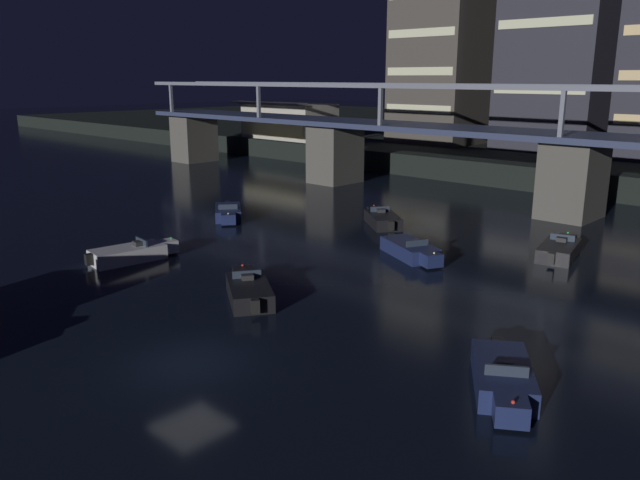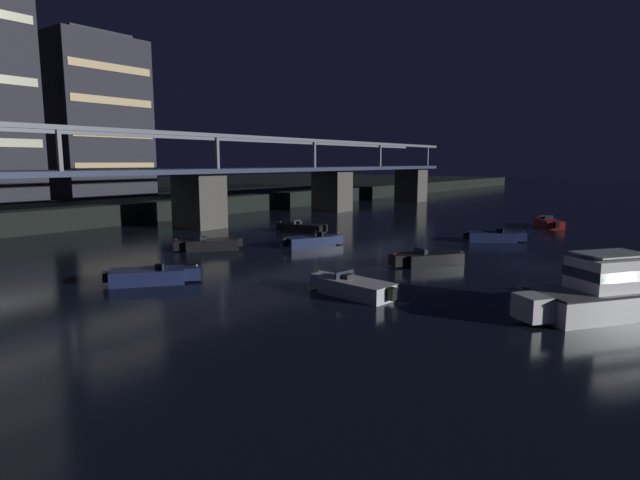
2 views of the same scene
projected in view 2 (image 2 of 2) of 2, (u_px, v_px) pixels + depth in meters
The scene contains 13 objects.
ground_plane at pixel (537, 267), 33.46m from camera, with size 400.00×400.00×0.00m, color black.
far_riverbank at pixel (0, 198), 81.88m from camera, with size 240.00×80.00×2.20m, color black.
river_bridge at pixel (199, 187), 52.64m from camera, with size 97.82×6.40×9.38m.
tower_central at pixel (94, 118), 65.97m from camera, with size 11.57×9.01×20.24m.
cabin_cruiser_near_left at pixel (614, 291), 22.88m from camera, with size 8.62×7.00×2.79m.
speedboat_near_center at pixel (354, 287), 26.29m from camera, with size 2.26×5.23×1.16m.
speedboat_near_right at pixel (312, 241), 41.61m from camera, with size 4.97×3.33×1.16m.
speedboat_mid_left at pixel (494, 237), 44.05m from camera, with size 3.81×4.78×1.16m.
speedboat_mid_center at pixel (303, 228), 49.89m from camera, with size 2.62×5.21×1.16m.
speedboat_mid_right at pixel (152, 276), 28.92m from camera, with size 4.66×4.04×1.16m.
speedboat_far_left at pixel (548, 223), 53.71m from camera, with size 4.80×3.79×1.16m.
speedboat_far_center at pixel (209, 244), 39.88m from camera, with size 4.66×4.05×1.16m.
speedboat_far_right at pixel (428, 259), 34.03m from camera, with size 4.78×3.81×1.16m.
Camera 2 is at (-34.59, -8.78, 6.70)m, focal length 29.23 mm.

